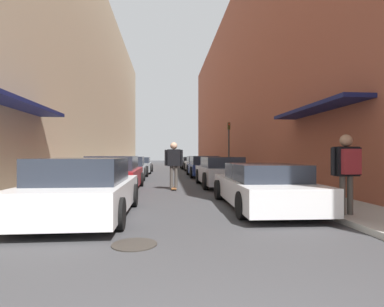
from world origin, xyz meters
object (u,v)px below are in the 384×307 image
(parked_car_right_0, at_px, (262,186))
(parked_car_right_4, at_px, (190,163))
(parked_car_left_1, at_px, (114,174))
(manhole_cover, at_px, (134,244))
(parked_car_left_0, at_px, (84,189))
(skateboarder, at_px, (174,160))
(pedestrian, at_px, (347,165))
(parked_car_left_2, at_px, (130,168))
(parked_car_right_1, at_px, (221,172))
(traffic_light, at_px, (229,142))
(parked_car_right_2, at_px, (203,167))
(parked_car_left_3, at_px, (139,165))
(parked_car_right_3, at_px, (197,164))

(parked_car_right_0, height_order, parked_car_right_4, parked_car_right_4)
(parked_car_left_1, height_order, manhole_cover, parked_car_left_1)
(parked_car_left_0, relative_size, skateboarder, 2.17)
(manhole_cover, xyz_separation_m, pedestrian, (4.32, 1.34, 1.18))
(parked_car_left_2, relative_size, parked_car_right_0, 0.98)
(pedestrian, bearing_deg, parked_car_right_4, 93.36)
(parked_car_right_1, relative_size, traffic_light, 1.27)
(parked_car_right_1, relative_size, pedestrian, 2.51)
(parked_car_right_1, height_order, traffic_light, traffic_light)
(parked_car_left_2, relative_size, parked_car_right_4, 0.99)
(parked_car_left_1, height_order, parked_car_right_2, parked_car_left_1)
(parked_car_right_0, distance_m, parked_car_right_4, 21.75)
(parked_car_left_3, bearing_deg, pedestrian, -71.04)
(parked_car_right_2, bearing_deg, parked_car_right_3, 88.53)
(parked_car_right_2, height_order, parked_car_right_4, parked_car_right_2)
(parked_car_right_3, height_order, pedestrian, pedestrian)
(parked_car_right_3, bearing_deg, parked_car_right_1, -90.58)
(parked_car_right_1, distance_m, traffic_light, 6.68)
(parked_car_left_0, height_order, parked_car_right_3, parked_car_left_0)
(skateboarder, bearing_deg, parked_car_left_0, -112.71)
(pedestrian, bearing_deg, parked_car_left_0, 172.00)
(parked_car_right_0, height_order, parked_car_right_2, parked_car_right_2)
(manhole_cover, bearing_deg, pedestrian, 17.29)
(parked_car_left_2, height_order, parked_car_right_4, parked_car_left_2)
(parked_car_right_2, bearing_deg, parked_car_right_4, 89.74)
(manhole_cover, height_order, traffic_light, traffic_light)
(parked_car_left_2, bearing_deg, parked_car_left_0, -88.86)
(parked_car_left_0, distance_m, manhole_cover, 2.59)
(skateboarder, bearing_deg, parked_car_right_4, 83.07)
(parked_car_left_2, height_order, parked_car_left_3, parked_car_left_2)
(parked_car_left_2, xyz_separation_m, parked_car_right_0, (4.55, -9.67, -0.05))
(manhole_cover, bearing_deg, parked_car_left_0, 121.74)
(parked_car_left_3, bearing_deg, skateboarder, -78.12)
(parked_car_right_2, bearing_deg, parked_car_left_0, -109.23)
(parked_car_right_0, bearing_deg, pedestrian, -52.64)
(parked_car_right_2, distance_m, skateboarder, 7.32)
(parked_car_left_0, height_order, parked_car_right_2, parked_car_left_0)
(parked_car_left_3, bearing_deg, parked_car_right_3, 11.22)
(parked_car_right_0, relative_size, pedestrian, 2.77)
(manhole_cover, bearing_deg, parked_car_left_2, 96.88)
(parked_car_left_3, height_order, parked_car_right_3, parked_car_right_3)
(parked_car_right_4, bearing_deg, skateboarder, -96.93)
(skateboarder, bearing_deg, parked_car_left_3, 101.88)
(parked_car_right_1, xyz_separation_m, traffic_light, (1.71, 6.26, 1.58))
(parked_car_left_3, distance_m, skateboarder, 11.46)
(parked_car_left_2, bearing_deg, parked_car_left_3, 90.16)
(parked_car_right_0, bearing_deg, parked_car_left_1, 137.60)
(parked_car_left_3, distance_m, manhole_cover, 18.50)
(parked_car_right_2, height_order, skateboarder, skateboarder)
(parked_car_left_2, distance_m, pedestrian, 12.80)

